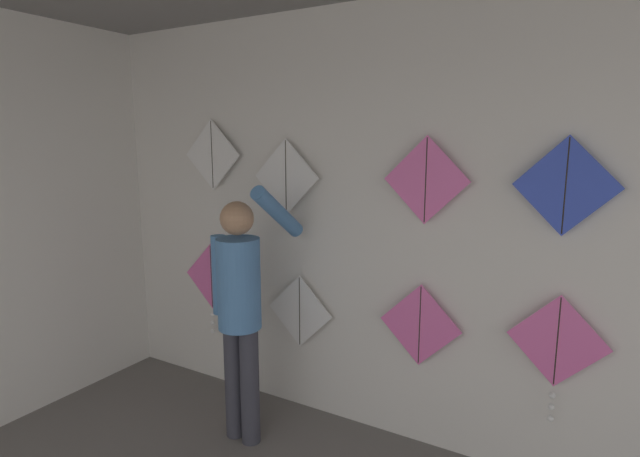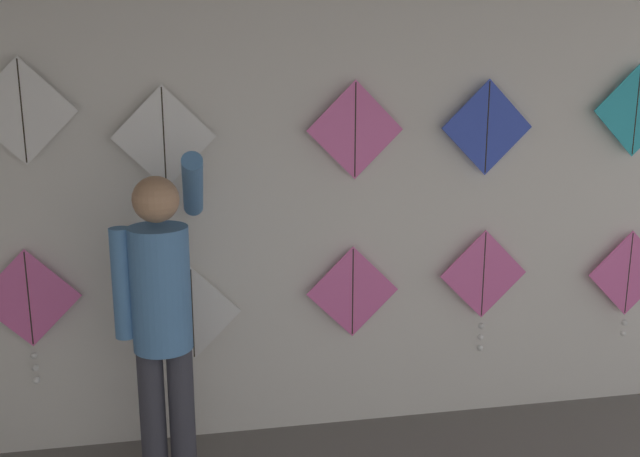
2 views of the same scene
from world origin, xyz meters
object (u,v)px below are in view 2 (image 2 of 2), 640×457
object	(u,v)px
kite_9	(636,110)
kite_6	(164,137)
shopkeeper	(162,311)
kite_4	(628,277)
kite_2	(353,292)
kite_5	(22,111)
kite_0	(29,306)
kite_3	(483,281)
kite_1	(193,314)
kite_7	(355,130)
kite_8	(487,128)

from	to	relation	value
kite_9	kite_6	bearing A→B (deg)	180.00
shopkeeper	kite_4	size ratio (longest dim) A/B	2.56
kite_2	kite_6	size ratio (longest dim) A/B	1.00
kite_9	kite_5	bearing A→B (deg)	180.00
kite_0	kite_2	bearing A→B (deg)	0.04
kite_2	kite_9	size ratio (longest dim) A/B	1.00
kite_3	kite_1	bearing A→B (deg)	179.96
kite_4	kite_7	world-z (taller)	kite_7
kite_5	kite_7	world-z (taller)	kite_5
kite_2	kite_3	bearing A→B (deg)	-0.08
shopkeeper	kite_0	size ratio (longest dim) A/B	2.31
kite_4	kite_2	bearing A→B (deg)	179.97
shopkeeper	kite_5	bearing A→B (deg)	145.56
kite_2	kite_4	distance (m)	1.70
kite_0	kite_7	bearing A→B (deg)	0.04
kite_0	kite_3	world-z (taller)	kite_0
kite_1	kite_3	distance (m)	1.66
kite_6	kite_8	xyz separation A→B (m)	(1.74, 0.00, 0.02)
kite_0	kite_4	bearing A→B (deg)	0.01
kite_1	kite_3	xyz separation A→B (m)	(1.66, -0.00, 0.09)
kite_3	kite_9	distance (m)	1.30
kite_0	kite_5	xyz separation A→B (m)	(0.05, 0.00, 0.99)
kite_1	kite_2	size ratio (longest dim) A/B	1.00
kite_6	shopkeeper	bearing A→B (deg)	-94.04
shopkeeper	kite_6	distance (m)	0.90
kite_5	kite_6	bearing A→B (deg)	0.00
kite_0	kite_1	bearing A→B (deg)	0.08
kite_2	kite_6	xyz separation A→B (m)	(-0.99, 0.00, 0.88)
shopkeeper	kite_6	world-z (taller)	kite_6
kite_2	kite_9	distance (m)	1.91
kite_2	kite_4	world-z (taller)	kite_4
kite_1	kite_8	xyz separation A→B (m)	(1.63, 0.00, 0.97)
kite_7	kite_2	bearing A→B (deg)	180.00
kite_1	kite_6	bearing A→B (deg)	180.00
kite_7	kite_8	size ratio (longest dim) A/B	1.00
kite_5	kite_4	bearing A→B (deg)	-0.01
kite_0	kite_1	distance (m)	0.83
kite_0	kite_9	distance (m)	3.49
kite_4	kite_9	size ratio (longest dim) A/B	1.26
kite_1	kite_2	world-z (taller)	kite_2
kite_0	kite_3	bearing A→B (deg)	0.00
kite_2	kite_7	world-z (taller)	kite_7
kite_1	kite_7	distance (m)	1.32
kite_5	kite_0	bearing A→B (deg)	-178.86
kite_2	kite_6	bearing A→B (deg)	180.00
shopkeeper	kite_1	world-z (taller)	shopkeeper
shopkeeper	kite_2	size ratio (longest dim) A/B	3.23
kite_0	kite_3	size ratio (longest dim) A/B	1.00
kite_3	kite_6	distance (m)	1.96
kite_1	kite_6	size ratio (longest dim) A/B	1.00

